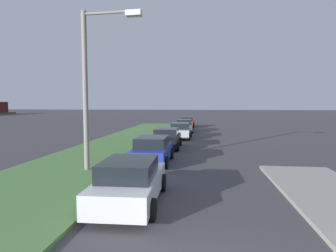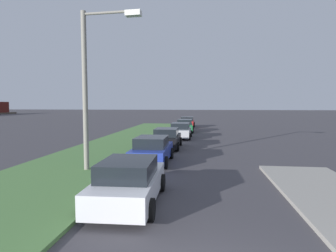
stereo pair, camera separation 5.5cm
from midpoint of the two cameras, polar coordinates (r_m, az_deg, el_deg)
grass_median at (r=16.11m, az=-16.51°, el=-7.09°), size 60.00×6.00×0.12m
parked_car_white at (r=9.41m, az=-7.68°, el=-11.13°), size 4.35×2.11×1.47m
parked_car_blue at (r=15.52m, az=-3.12°, el=-4.89°), size 4.31×2.03×1.47m
parked_car_black at (r=20.73m, az=-0.18°, el=-2.51°), size 4.32×2.05×1.47m
parked_car_silver at (r=26.65m, az=2.62°, el=-0.96°), size 4.31×2.03×1.47m
parked_car_green at (r=32.62m, az=3.42°, el=0.04°), size 4.38×2.18×1.47m
parked_car_red at (r=39.09m, az=3.94°, el=0.77°), size 4.30×2.02×1.47m
streetlight at (r=13.74m, az=-15.03°, el=9.12°), size 0.48×2.88×7.50m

